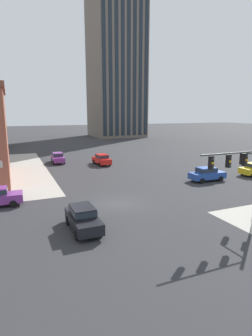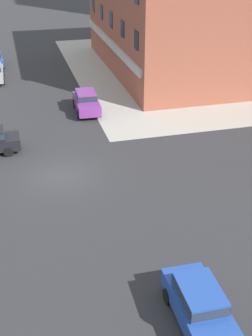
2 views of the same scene
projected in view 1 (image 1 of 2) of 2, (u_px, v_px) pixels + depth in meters
name	position (u px, v px, depth m)	size (l,w,h in m)	color
ground_plane	(118.00, 203.00, 25.00)	(320.00, 320.00, 0.00)	#2D2D30
traffic_signal_main	(244.00, 171.00, 20.18)	(5.63, 2.09, 6.00)	#383D38
car_main_southbound_far	(102.00, 159.00, 43.44)	(2.08, 4.49, 1.68)	red
car_cross_eastbound	(83.00, 217.00, 19.28)	(1.91, 4.41, 1.68)	black
car_cross_westbound	(207.00, 174.00, 33.07)	(4.43, 1.96, 1.68)	#23479E
car_cross_far	(58.00, 157.00, 45.09)	(2.02, 4.47, 1.68)	#7A3389
residential_tower_skyline_right	(116.00, 63.00, 91.27)	(16.31, 17.60, 48.41)	#70665B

